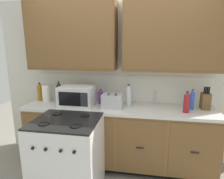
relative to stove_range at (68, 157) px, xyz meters
name	(u,v)px	position (x,y,z in m)	size (l,w,h in m)	color
ground_plane	(115,178)	(0.52, 0.33, -0.47)	(8.00, 8.00, 0.00)	gray
wall_unit	(121,54)	(0.52, 0.83, 1.18)	(3.85, 0.40, 2.44)	silver
counter_run	(118,136)	(0.52, 0.63, 0.01)	(2.68, 0.64, 0.93)	black
stove_range	(68,157)	(0.00, 0.00, 0.00)	(0.76, 0.68, 0.95)	white
microwave	(77,96)	(-0.07, 0.59, 0.60)	(0.48, 0.37, 0.28)	white
toaster	(112,101)	(0.45, 0.56, 0.55)	(0.28, 0.18, 0.19)	#B7B7BC
knife_block	(205,101)	(1.69, 0.71, 0.57)	(0.11, 0.14, 0.31)	brown
sink_faucet	(155,97)	(1.04, 0.84, 0.56)	(0.02, 0.02, 0.20)	#B2B5BA
paper_towel_roll	(46,93)	(-0.60, 0.69, 0.59)	(0.12, 0.12, 0.26)	white
bottle_dark	(59,92)	(-0.41, 0.73, 0.61)	(0.07, 0.07, 0.32)	black
bottle_clear	(128,95)	(0.65, 0.73, 0.61)	(0.08, 0.08, 0.30)	silver
bottle_blue	(192,99)	(1.51, 0.68, 0.59)	(0.06, 0.06, 0.28)	blue
bottle_red	(187,102)	(1.41, 0.53, 0.59)	(0.08, 0.08, 0.28)	maroon
bottle_amber	(40,92)	(-0.74, 0.76, 0.59)	(0.08, 0.08, 0.28)	#9E6619
bottle_violet	(101,96)	(0.25, 0.73, 0.57)	(0.08, 0.08, 0.22)	#663384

